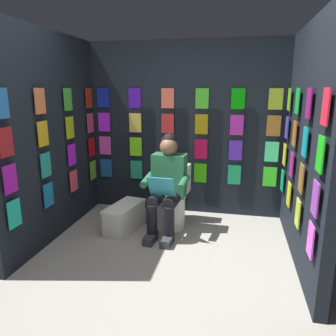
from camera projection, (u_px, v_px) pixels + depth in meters
ground_plane at (143, 299)px, 2.67m from camera, size 30.00×30.00×0.00m
display_wall_back at (185, 129)px, 4.41m from camera, size 2.73×0.14×2.32m
display_wall_left at (308, 146)px, 3.10m from camera, size 0.14×2.07×2.32m
display_wall_right at (51, 138)px, 3.66m from camera, size 0.14×2.07×2.32m
toilet at (171, 200)px, 4.09m from camera, size 0.42×0.57×0.77m
person_reading at (167, 185)px, 3.81m from camera, size 0.54×0.70×1.19m
comic_longbox_near at (125, 217)px, 3.97m from camera, size 0.39×0.66×0.32m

